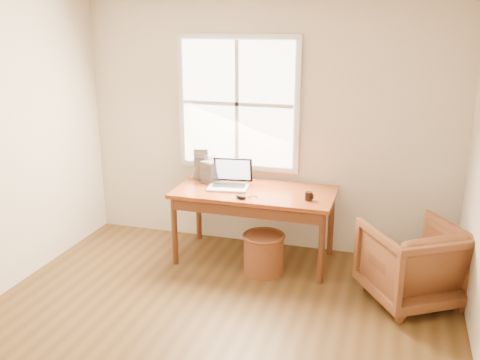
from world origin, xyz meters
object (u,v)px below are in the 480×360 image
object	(u,v)px
armchair	(413,263)
cd_stack_a	(207,167)
desk	(255,192)
coffee_mug	(309,196)
wicker_stool	(264,254)
laptop	(228,173)

from	to	relation	value
armchair	cd_stack_a	bearing A→B (deg)	-49.38
desk	armchair	xyz separation A→B (m)	(1.55, -0.42, -0.37)
desk	coffee_mug	bearing A→B (deg)	-14.57
wicker_stool	coffee_mug	bearing A→B (deg)	17.43
laptop	cd_stack_a	bearing A→B (deg)	131.16
desk	laptop	bearing A→B (deg)	-175.74
laptop	coffee_mug	distance (m)	0.86
armchair	wicker_stool	size ratio (longest dim) A/B	2.01
desk	wicker_stool	world-z (taller)	desk
armchair	wicker_stool	distance (m)	1.40
wicker_stool	cd_stack_a	distance (m)	1.16
desk	coffee_mug	size ratio (longest dim) A/B	19.59
desk	coffee_mug	distance (m)	0.59
wicker_stool	laptop	bearing A→B (deg)	150.25
wicker_stool	cd_stack_a	xyz separation A→B (m)	(-0.77, 0.53, 0.69)
armchair	wicker_stool	bearing A→B (deg)	-37.97
coffee_mug	laptop	bearing A→B (deg)	153.29
cd_stack_a	wicker_stool	bearing A→B (deg)	-34.53
cd_stack_a	coffee_mug	bearing A→B (deg)	-19.04
desk	coffee_mug	xyz separation A→B (m)	(0.57, -0.15, 0.06)
coffee_mug	desk	bearing A→B (deg)	147.34
armchair	coffee_mug	size ratio (longest dim) A/B	9.56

